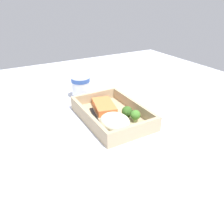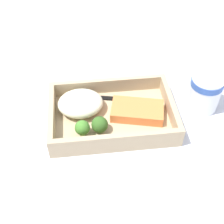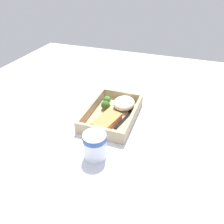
{
  "view_description": "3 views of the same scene",
  "coord_description": "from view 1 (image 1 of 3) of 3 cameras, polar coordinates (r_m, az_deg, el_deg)",
  "views": [
    {
      "loc": [
        56.52,
        -31.95,
        37.46
      ],
      "look_at": [
        0.0,
        0.0,
        2.7
      ],
      "focal_mm": 35.0,
      "sensor_mm": 36.0,
      "label": 1
    },
    {
      "loc": [
        5.52,
        48.57,
        53.9
      ],
      "look_at": [
        0.0,
        0.0,
        2.7
      ],
      "focal_mm": 50.0,
      "sensor_mm": 36.0,
      "label": 2
    },
    {
      "loc": [
        -68.02,
        -24.06,
        51.61
      ],
      "look_at": [
        0.0,
        0.0,
        2.7
      ],
      "focal_mm": 35.0,
      "sensor_mm": 36.0,
      "label": 3
    }
  ],
  "objects": [
    {
      "name": "ground_plane",
      "position": [
        0.75,
        0.0,
        -2.48
      ],
      "size": [
        160.0,
        160.0,
        2.0
      ],
      "primitive_type": "cube",
      "color": "silver"
    },
    {
      "name": "receipt_slip",
      "position": [
        0.53,
        7.01,
        -17.26
      ],
      "size": [
        13.45,
        17.55,
        0.24
      ],
      "primitive_type": "cube",
      "rotation": [
        0.0,
        0.0,
        0.43
      ],
      "color": "white",
      "rests_on": "ground_plane"
    },
    {
      "name": "tray_rim",
      "position": [
        0.73,
        0.0,
        0.26
      ],
      "size": [
        28.31,
        18.79,
        3.75
      ],
      "color": "tan",
      "rests_on": "takeout_tray"
    },
    {
      "name": "paper_cup",
      "position": [
        0.9,
        -8.13,
        6.74
      ],
      "size": [
        7.52,
        7.52,
        8.92
      ],
      "color": "white",
      "rests_on": "ground_plane"
    },
    {
      "name": "fork",
      "position": [
        0.71,
        -3.95,
        -2.19
      ],
      "size": [
        15.79,
        4.95,
        0.44
      ],
      "color": "black",
      "rests_on": "takeout_tray"
    },
    {
      "name": "takeout_tray",
      "position": [
        0.75,
        0.0,
        -1.42
      ],
      "size": [
        28.31,
        18.79,
        1.2
      ],
      "primitive_type": "cube",
      "color": "tan",
      "rests_on": "ground_plane"
    },
    {
      "name": "mashed_potatoes",
      "position": [
        0.67,
        0.76,
        -2.52
      ],
      "size": [
        10.45,
        8.93,
        4.37
      ],
      "primitive_type": "ellipsoid",
      "color": "beige",
      "rests_on": "takeout_tray"
    },
    {
      "name": "salmon_fillet",
      "position": [
        0.78,
        -2.01,
        1.58
      ],
      "size": [
        13.04,
        9.23,
        2.39
      ],
      "primitive_type": "cube",
      "rotation": [
        0.0,
        0.0,
        -0.24
      ],
      "color": "orange",
      "rests_on": "takeout_tray"
    },
    {
      "name": "broccoli_floret_1",
      "position": [
        0.73,
        3.96,
        0.1
      ],
      "size": [
        3.64,
        3.64,
        3.94
      ],
      "color": "#73995A",
      "rests_on": "takeout_tray"
    },
    {
      "name": "broccoli_floret_2",
      "position": [
        0.7,
        6.13,
        -0.85
      ],
      "size": [
        3.28,
        3.28,
        4.04
      ],
      "color": "#8AA865",
      "rests_on": "takeout_tray"
    }
  ]
}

